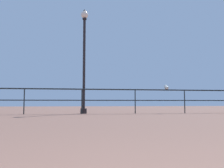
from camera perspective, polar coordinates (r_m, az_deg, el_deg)
The scene contains 3 objects.
pier_railing at distance 9.72m, azimuth -7.51°, elevation -2.74°, with size 23.17×0.05×1.06m.
lamppost_center at distance 10.21m, azimuth -6.95°, elevation 7.68°, with size 0.32×0.32×4.64m.
seagull_on_rail at distance 10.58m, azimuth 13.41°, elevation -0.81°, with size 0.21×0.46×0.22m.
Camera 1 is at (-0.33, -0.15, 0.47)m, focal length 36.70 mm.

